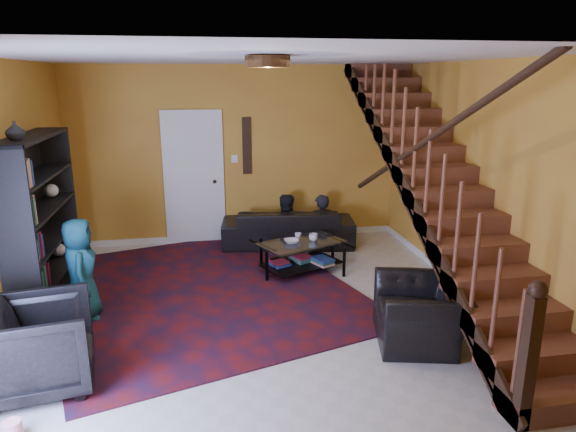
% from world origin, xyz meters
% --- Properties ---
extents(floor, '(5.50, 5.50, 0.00)m').
position_xyz_m(floor, '(0.00, 0.00, 0.00)').
color(floor, beige).
rests_on(floor, ground).
extents(room, '(5.50, 5.50, 5.50)m').
position_xyz_m(room, '(-1.33, 1.33, 0.05)').
color(room, gold).
rests_on(room, ground).
extents(staircase, '(0.95, 5.02, 3.18)m').
position_xyz_m(staircase, '(2.12, -0.00, 1.40)').
color(staircase, brown).
rests_on(staircase, floor).
extents(bookshelf, '(0.35, 1.80, 2.00)m').
position_xyz_m(bookshelf, '(-2.40, 0.60, 0.96)').
color(bookshelf, black).
rests_on(bookshelf, floor).
extents(door, '(0.82, 0.05, 2.05)m').
position_xyz_m(door, '(-0.70, 2.73, 1.02)').
color(door, silver).
rests_on(door, floor).
extents(wall_hanging, '(0.14, 0.03, 0.90)m').
position_xyz_m(wall_hanging, '(0.15, 2.73, 1.55)').
color(wall_hanging, black).
rests_on(wall_hanging, room).
extents(ceiling_fixture, '(0.40, 0.40, 0.10)m').
position_xyz_m(ceiling_fixture, '(0.00, -0.80, 2.74)').
color(ceiling_fixture, '#3F2814').
rests_on(ceiling_fixture, room).
extents(rug, '(4.46, 4.80, 0.02)m').
position_xyz_m(rug, '(-0.66, 0.69, 0.01)').
color(rug, '#4F0E0E').
rests_on(rug, floor).
extents(sofa, '(2.16, 1.08, 0.60)m').
position_xyz_m(sofa, '(0.74, 2.30, 0.30)').
color(sofa, black).
rests_on(sofa, floor).
extents(armchair_left, '(1.00, 0.98, 0.79)m').
position_xyz_m(armchair_left, '(-2.05, -1.17, 0.40)').
color(armchair_left, black).
rests_on(armchair_left, floor).
extents(armchair_right, '(1.03, 1.12, 0.62)m').
position_xyz_m(armchair_right, '(1.50, -0.99, 0.31)').
color(armchair_right, black).
rests_on(armchair_right, floor).
extents(person_adult_a, '(0.49, 0.35, 1.24)m').
position_xyz_m(person_adult_a, '(1.29, 2.35, 0.17)').
color(person_adult_a, black).
rests_on(person_adult_a, sofa).
extents(person_adult_b, '(0.63, 0.50, 1.27)m').
position_xyz_m(person_adult_b, '(0.70, 2.35, 0.19)').
color(person_adult_b, black).
rests_on(person_adult_b, sofa).
extents(person_child, '(0.44, 0.61, 1.16)m').
position_xyz_m(person_child, '(-1.95, 0.15, 0.58)').
color(person_child, '#194E5F').
rests_on(person_child, armchair_left).
extents(coffee_table, '(1.28, 1.05, 0.42)m').
position_xyz_m(coffee_table, '(0.72, 1.12, 0.24)').
color(coffee_table, black).
rests_on(coffee_table, floor).
extents(cup_a, '(0.12, 0.12, 0.10)m').
position_xyz_m(cup_a, '(0.89, 1.17, 0.47)').
color(cup_a, '#999999').
rests_on(cup_a, coffee_table).
extents(cup_b, '(0.11, 0.11, 0.09)m').
position_xyz_m(cup_b, '(0.69, 1.27, 0.47)').
color(cup_b, '#999999').
rests_on(cup_b, coffee_table).
extents(bowl, '(0.21, 0.21, 0.05)m').
position_xyz_m(bowl, '(0.57, 1.11, 0.45)').
color(bowl, '#999999').
rests_on(bowl, coffee_table).
extents(vase, '(0.18, 0.18, 0.19)m').
position_xyz_m(vase, '(-2.41, 0.10, 2.10)').
color(vase, '#999999').
rests_on(vase, bookshelf).
extents(popcorn_bucket, '(0.13, 0.13, 0.15)m').
position_xyz_m(popcorn_bucket, '(-2.08, -1.87, 0.10)').
color(popcorn_bucket, red).
rests_on(popcorn_bucket, rug).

